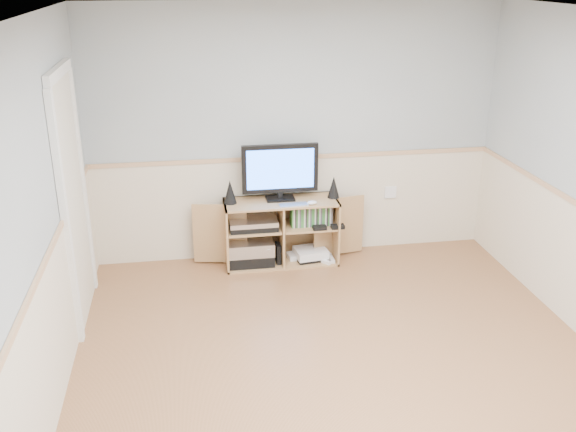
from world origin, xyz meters
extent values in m
cube|color=#A16E47|center=(0.00, 0.00, -0.01)|extent=(4.00, 4.50, 0.02)
cube|color=white|center=(0.00, 0.00, 2.51)|extent=(4.00, 4.50, 0.02)
cube|color=#AAB5B8|center=(-2.01, 0.00, 1.25)|extent=(0.02, 4.50, 2.50)
cube|color=#AAB5B8|center=(0.00, 2.26, 1.25)|extent=(4.00, 0.02, 2.50)
cube|color=beige|center=(0.00, 2.24, 0.50)|extent=(4.00, 0.01, 1.00)
cube|color=tan|center=(0.00, 2.23, 1.02)|extent=(4.00, 0.02, 0.04)
cube|color=silver|center=(-1.98, 1.30, 1.00)|extent=(0.03, 0.82, 2.00)
cube|color=tan|center=(-0.18, 2.01, 0.01)|extent=(1.11, 0.42, 0.02)
cube|color=tan|center=(-0.18, 2.01, 0.64)|extent=(1.11, 0.42, 0.02)
cube|color=tan|center=(-0.72, 2.01, 0.33)|extent=(0.02, 0.42, 0.65)
cube|color=tan|center=(0.37, 2.01, 0.33)|extent=(0.02, 0.42, 0.65)
cube|color=tan|center=(-0.18, 2.21, 0.33)|extent=(1.11, 0.02, 0.65)
cube|color=tan|center=(-0.18, 2.01, 0.33)|extent=(0.02, 0.40, 0.61)
cube|color=tan|center=(-0.45, 2.01, 0.38)|extent=(0.52, 0.38, 0.02)
cube|color=tan|center=(0.10, 2.01, 0.38)|extent=(0.52, 0.38, 0.02)
cube|color=tan|center=(-0.78, 2.07, 0.33)|extent=(0.53, 0.11, 0.61)
cube|color=tan|center=(0.42, 2.07, 0.33)|extent=(0.53, 0.11, 0.61)
cube|color=black|center=(-0.18, 2.06, 0.66)|extent=(0.28, 0.18, 0.02)
cube|color=black|center=(-0.18, 2.06, 0.70)|extent=(0.05, 0.04, 0.06)
cube|color=black|center=(-0.18, 2.06, 0.97)|extent=(0.74, 0.05, 0.47)
cube|color=#2F6DF8|center=(-0.18, 2.03, 0.97)|extent=(0.65, 0.01, 0.39)
cone|color=black|center=(-0.67, 2.03, 0.77)|extent=(0.12, 0.12, 0.23)
cone|color=black|center=(0.35, 2.03, 0.76)|extent=(0.12, 0.12, 0.22)
cube|color=silver|center=(-0.08, 1.87, 0.66)|extent=(0.28, 0.13, 0.01)
ellipsoid|color=white|center=(0.10, 1.87, 0.67)|extent=(0.11, 0.09, 0.04)
cube|color=black|center=(-0.49, 2.01, 0.07)|extent=(0.46, 0.34, 0.11)
cube|color=silver|center=(-0.49, 2.01, 0.20)|extent=(0.46, 0.34, 0.13)
cube|color=black|center=(-0.45, 2.01, 0.42)|extent=(0.46, 0.32, 0.05)
cube|color=silver|center=(-0.45, 2.01, 0.46)|extent=(0.46, 0.32, 0.05)
cube|color=black|center=(-0.21, 1.96, 0.12)|extent=(0.04, 0.14, 0.20)
cube|color=white|center=(0.00, 2.04, 0.04)|extent=(0.23, 0.19, 0.05)
cube|color=black|center=(0.12, 1.99, 0.04)|extent=(0.33, 0.28, 0.03)
cube|color=white|center=(0.12, 1.99, 0.09)|extent=(0.34, 0.30, 0.08)
cube|color=white|center=(0.32, 1.91, 0.04)|extent=(0.04, 0.14, 0.03)
cube|color=white|center=(0.30, 2.07, 0.04)|extent=(0.09, 0.15, 0.03)
cube|color=#3F8C3F|center=(0.12, 1.99, 0.48)|extent=(0.40, 0.13, 0.19)
cube|color=white|center=(1.00, 2.23, 0.60)|extent=(0.12, 0.03, 0.12)
camera|label=1|loc=(-1.05, -3.77, 2.78)|focal=40.00mm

